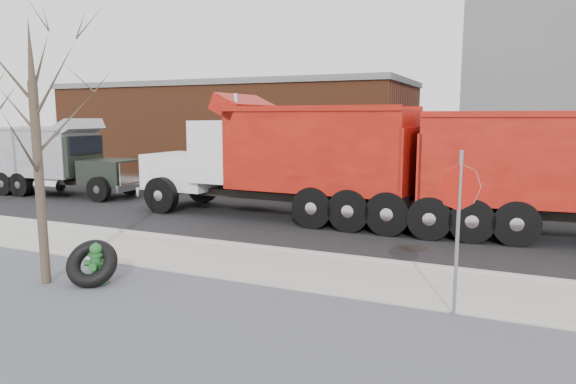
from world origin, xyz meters
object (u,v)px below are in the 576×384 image
at_px(fire_hydrant, 97,265).
at_px(dump_truck_red_b, 285,156).
at_px(dump_truck_grey, 55,157).
at_px(stop_sign, 459,205).
at_px(dump_truck_red_a, 576,169).
at_px(truck_tire, 92,264).

height_order(fire_hydrant, dump_truck_red_b, dump_truck_red_b).
distance_m(dump_truck_red_b, dump_truck_grey, 11.02).
distance_m(stop_sign, dump_truck_grey, 18.62).
height_order(fire_hydrant, dump_truck_grey, dump_truck_grey).
distance_m(dump_truck_red_a, dump_truck_grey, 19.40).
bearing_deg(stop_sign, truck_tire, 175.15).
height_order(fire_hydrant, dump_truck_red_a, dump_truck_red_a).
xyz_separation_m(fire_hydrant, stop_sign, (6.71, 1.09, 1.51)).
bearing_deg(truck_tire, fire_hydrant, 59.93).
relative_size(dump_truck_red_a, dump_truck_red_b, 1.00).
distance_m(stop_sign, dump_truck_red_a, 7.26).
distance_m(truck_tire, dump_truck_red_a, 12.20).
relative_size(fire_hydrant, stop_sign, 0.30).
distance_m(fire_hydrant, dump_truck_grey, 13.43).
distance_m(truck_tire, stop_sign, 7.01).
xyz_separation_m(stop_sign, dump_truck_grey, (-17.12, 7.31, -0.27)).
distance_m(fire_hydrant, dump_truck_red_b, 8.02).
relative_size(truck_tire, stop_sign, 0.45).
bearing_deg(dump_truck_red_a, fire_hydrant, -144.02).
relative_size(fire_hydrant, dump_truck_red_a, 0.09).
relative_size(dump_truck_red_a, dump_truck_grey, 1.35).
bearing_deg(dump_truck_red_a, truck_tire, -143.89).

